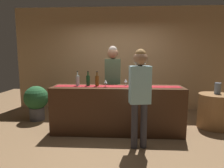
% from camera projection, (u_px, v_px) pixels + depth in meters
% --- Properties ---
extents(ground_plane, '(10.00, 10.00, 0.00)m').
position_uv_depth(ground_plane, '(117.00, 132.00, 4.09)').
color(ground_plane, brown).
extents(back_wall, '(6.00, 0.12, 2.90)m').
position_uv_depth(back_wall, '(120.00, 59.00, 5.76)').
color(back_wall, tan).
rests_on(back_wall, ground).
extents(bar_counter, '(2.60, 0.60, 0.95)m').
position_uv_depth(bar_counter, '(117.00, 110.00, 4.02)').
color(bar_counter, '#3D2314').
rests_on(bar_counter, ground).
extents(counter_runner_cloth, '(2.47, 0.28, 0.01)m').
position_uv_depth(counter_runner_cloth, '(117.00, 86.00, 3.96)').
color(counter_runner_cloth, maroon).
rests_on(counter_runner_cloth, bar_counter).
extents(wine_bottle_clear, '(0.07, 0.07, 0.30)m').
position_uv_depth(wine_bottle_clear, '(78.00, 80.00, 4.00)').
color(wine_bottle_clear, '#B2C6C1').
rests_on(wine_bottle_clear, bar_counter).
extents(wine_bottle_green, '(0.07, 0.07, 0.30)m').
position_uv_depth(wine_bottle_green, '(88.00, 80.00, 4.01)').
color(wine_bottle_green, '#194723').
rests_on(wine_bottle_green, bar_counter).
extents(wine_bottle_amber, '(0.07, 0.07, 0.30)m').
position_uv_depth(wine_bottle_amber, '(97.00, 81.00, 3.97)').
color(wine_bottle_amber, brown).
rests_on(wine_bottle_amber, bar_counter).
extents(wine_glass_near_customer, '(0.07, 0.07, 0.14)m').
position_uv_depth(wine_glass_near_customer, '(106.00, 82.00, 3.87)').
color(wine_glass_near_customer, silver).
rests_on(wine_glass_near_customer, bar_counter).
extents(wine_glass_mid_counter, '(0.07, 0.07, 0.14)m').
position_uv_depth(wine_glass_mid_counter, '(126.00, 81.00, 4.00)').
color(wine_glass_mid_counter, silver).
rests_on(wine_glass_mid_counter, bar_counter).
extents(bartender, '(0.35, 0.25, 1.77)m').
position_uv_depth(bartender, '(113.00, 76.00, 4.51)').
color(bartender, '#26262B').
rests_on(bartender, ground).
extents(customer_sipping, '(0.37, 0.25, 1.67)m').
position_uv_depth(customer_sipping, '(140.00, 88.00, 3.27)').
color(customer_sipping, '#33333D').
rests_on(customer_sipping, ground).
extents(round_side_table, '(0.68, 0.68, 0.74)m').
position_uv_depth(round_side_table, '(214.00, 111.00, 4.32)').
color(round_side_table, olive).
rests_on(round_side_table, ground).
extents(vase_on_side_table, '(0.13, 0.13, 0.24)m').
position_uv_depth(vase_on_side_table, '(218.00, 88.00, 4.28)').
color(vase_on_side_table, slate).
rests_on(vase_on_side_table, round_side_table).
extents(potted_plant_tall, '(0.57, 0.57, 0.84)m').
position_uv_depth(potted_plant_tall, '(36.00, 100.00, 4.80)').
color(potted_plant_tall, '#4C4C51').
rests_on(potted_plant_tall, ground).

